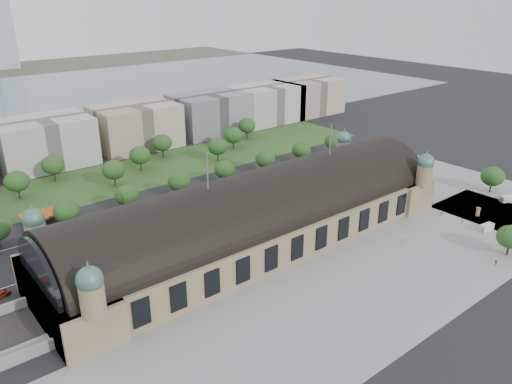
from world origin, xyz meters
TOP-DOWN VIEW (x-y plane):
  - ground at (0.00, 0.00)m, footprint 900.00×900.00m
  - station at (0.00, 0.00)m, footprint 150.00×48.40m
  - plaza_south at (10.00, -44.00)m, footprint 190.00×48.00m
  - plaza_east at (103.00, 0.00)m, footprint 56.00×100.00m
  - road_slab at (-20.00, 38.00)m, footprint 260.00×26.00m
  - grass_belt at (-15.00, 93.00)m, footprint 300.00×45.00m
  - petrol_station at (-53.91, 65.28)m, footprint 14.00×13.00m
  - lake at (0.00, 298.00)m, footprint 700.00×320.00m
  - far_tower_right at (45.00, 508.00)m, footprint 24.00×24.00m
  - office_3 at (-30.00, 133.00)m, footprint 45.00×32.00m
  - office_4 at (20.00, 133.00)m, footprint 45.00×32.00m
  - office_5 at (70.00, 133.00)m, footprint 45.00×32.00m
  - office_6 at (115.00, 133.00)m, footprint 45.00×32.00m
  - office_7 at (155.00, 133.00)m, footprint 45.00×32.00m
  - tree_row_3 at (-48.00, 53.00)m, footprint 9.60×9.60m
  - tree_row_4 at (-24.00, 53.00)m, footprint 9.60×9.60m
  - tree_row_5 at (0.00, 53.00)m, footprint 9.60×9.60m
  - tree_row_6 at (24.00, 53.00)m, footprint 9.60×9.60m
  - tree_row_7 at (48.00, 53.00)m, footprint 9.60×9.60m
  - tree_row_8 at (72.00, 53.00)m, footprint 9.60×9.60m
  - tree_row_9 at (96.00, 53.00)m, footprint 9.60×9.60m
  - tree_belt_4 at (-54.00, 95.00)m, footprint 10.40×10.40m
  - tree_belt_5 at (-35.00, 107.00)m, footprint 10.40×10.40m
  - tree_belt_6 at (-16.00, 83.00)m, footprint 10.40×10.40m
  - tree_belt_7 at (3.00, 95.00)m, footprint 10.40×10.40m
  - tree_belt_8 at (22.00, 107.00)m, footprint 10.40×10.40m
  - tree_belt_9 at (41.00, 83.00)m, footprint 10.40×10.40m
  - tree_belt_10 at (60.00, 95.00)m, footprint 10.40×10.40m
  - tree_belt_11 at (79.00, 107.00)m, footprint 10.40×10.40m
  - tree_plaza_ne at (110.00, -28.00)m, footprint 10.00×10.00m
  - tree_plaza_s at (60.00, -60.00)m, footprint 9.00×9.00m
  - traffic_car_3 at (-41.06, 48.05)m, footprint 5.36×2.30m
  - traffic_car_4 at (19.76, 34.79)m, footprint 4.12×2.11m
  - traffic_car_5 at (38.01, 46.47)m, footprint 4.01×1.46m
  - traffic_car_6 at (61.30, 29.33)m, footprint 5.67×2.82m
  - parked_car_0 at (-70.07, 25.00)m, footprint 4.51×3.20m
  - parked_car_1 at (-79.63, 21.00)m, footprint 6.13×4.53m
  - parked_car_2 at (-46.37, 21.00)m, footprint 5.98×5.17m
  - parked_car_3 at (-53.49, 21.00)m, footprint 4.06×2.90m
  - parked_car_4 at (-58.20, 24.37)m, footprint 4.30×2.96m
  - parked_car_5 at (-46.38, 22.46)m, footprint 5.75×4.98m
  - parked_car_6 at (-27.13, 25.00)m, footprint 5.71×4.49m
  - bus_west at (-23.55, 32.00)m, footprint 13.58×3.83m
  - bus_mid at (-4.02, 32.00)m, footprint 11.97×3.69m
  - bus_east at (19.06, 28.11)m, footprint 12.27×3.38m
  - van_east at (105.16, -37.94)m, footprint 6.76×4.79m
  - van_south at (71.97, -46.20)m, footprint 6.17×3.06m
  - advertising_column at (82.14, -37.43)m, footprint 1.82×1.82m
  - pedestrian_0 at (39.37, -33.01)m, footprint 0.90×0.58m
  - pedestrian_1 at (71.99, -36.77)m, footprint 0.68×0.69m
  - pedestrian_2 at (71.21, -28.21)m, footprint 0.68×0.94m
  - pedestrian_4 at (50.20, -61.00)m, footprint 1.25×1.20m

SIDE VIEW (x-z plane):
  - ground at x=0.00m, z-range 0.00..0.00m
  - plaza_south at x=10.00m, z-range -0.06..0.06m
  - plaza_east at x=103.00m, z-range -0.06..0.06m
  - road_slab at x=-20.00m, z-range -0.05..0.05m
  - grass_belt at x=-15.00m, z-range -0.05..0.05m
  - lake at x=0.00m, z-range -0.04..0.04m
  - parked_car_3 at x=-53.49m, z-range 0.00..1.28m
  - traffic_car_5 at x=38.01m, z-range 0.00..1.31m
  - parked_car_4 at x=-58.20m, z-range 0.00..1.34m
  - traffic_car_4 at x=19.76m, z-range 0.00..1.34m
  - parked_car_0 at x=-70.07m, z-range 0.00..1.41m
  - parked_car_5 at x=-46.38m, z-range 0.00..1.47m
  - traffic_car_3 at x=-41.06m, z-range 0.00..1.54m
  - traffic_car_6 at x=61.30m, z-range 0.00..1.54m
  - parked_car_6 at x=-27.13m, z-range 0.00..1.55m
  - parked_car_1 at x=-79.63m, z-range 0.00..1.55m
  - pedestrian_1 at x=71.99m, z-range 0.00..1.60m
  - parked_car_2 at x=-46.37m, z-range 0.00..1.65m
  - pedestrian_2 at x=71.21m, z-range 0.00..1.74m
  - pedestrian_0 at x=39.37m, z-range 0.00..1.74m
  - pedestrian_4 at x=50.20m, z-range 0.00..1.87m
  - van_south at x=71.97m, z-range -0.06..2.51m
  - van_east at x=105.16m, z-range -0.06..2.66m
  - bus_mid at x=-4.02m, z-range 0.00..3.28m
  - bus_east at x=19.06m, z-range 0.00..3.39m
  - advertising_column at x=82.14m, z-range 0.07..3.51m
  - bus_west at x=-23.55m, z-range 0.00..3.74m
  - petrol_station at x=-53.91m, z-range 0.42..5.47m
  - tree_plaza_s at x=60.00m, z-range 1.48..12.13m
  - tree_row_3 at x=-48.00m, z-range 1.67..13.19m
  - tree_row_4 at x=-24.00m, z-range 1.67..13.19m
  - tree_row_5 at x=0.00m, z-range 1.67..13.19m
  - tree_row_6 at x=24.00m, z-range 1.67..13.19m
  - tree_row_7 at x=48.00m, z-range 1.67..13.19m
  - tree_row_8 at x=72.00m, z-range 1.67..13.19m
  - tree_row_9 at x=96.00m, z-range 1.67..13.19m
  - tree_plaza_ne at x=110.00m, z-range 1.58..13.27m
  - tree_belt_4 at x=-54.00m, z-range 1.81..14.29m
  - tree_belt_5 at x=-35.00m, z-range 1.81..14.29m
  - tree_belt_6 at x=-16.00m, z-range 1.81..14.29m
  - tree_belt_7 at x=3.00m, z-range 1.81..14.29m
  - tree_belt_8 at x=22.00m, z-range 1.81..14.29m
  - tree_belt_9 at x=41.00m, z-range 1.81..14.29m
  - tree_belt_10 at x=60.00m, z-range 1.81..14.29m
  - tree_belt_11 at x=79.00m, z-range 1.81..14.29m
  - station at x=0.00m, z-range -11.87..32.43m
  - office_3 at x=-30.00m, z-range 0.00..24.00m
  - office_4 at x=20.00m, z-range 0.00..24.00m
  - office_5 at x=70.00m, z-range 0.00..24.00m
  - office_6 at x=115.00m, z-range 0.00..24.00m
  - office_7 at x=155.00m, z-range 0.00..24.00m
  - far_tower_right at x=45.00m, z-range 0.00..75.00m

